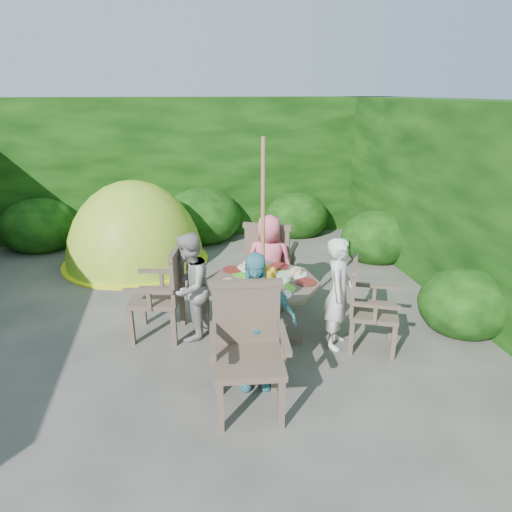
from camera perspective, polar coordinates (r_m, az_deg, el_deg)
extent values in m
plane|color=#42403B|center=(5.48, -10.63, -8.83)|extent=(60.00, 60.00, 0.00)
cube|color=black|center=(8.92, -11.21, 10.85)|extent=(9.00, 1.00, 2.50)
cube|color=black|center=(6.31, 27.87, 5.22)|extent=(1.00, 9.00, 2.50)
cylinder|color=#44362C|center=(4.99, 0.81, -7.10)|extent=(0.12, 0.12, 0.67)
cube|color=#44362C|center=(5.14, 0.80, -10.15)|extent=(0.88, 0.35, 0.06)
cube|color=#44362C|center=(5.14, 0.80, -10.15)|extent=(0.35, 0.88, 0.06)
cylinder|color=#44362C|center=(4.84, 0.83, -3.34)|extent=(1.53, 1.53, 0.04)
cylinder|color=#4CB51F|center=(4.69, -2.03, -3.83)|extent=(0.28, 0.28, 0.00)
cylinder|color=#4CB51F|center=(4.65, 3.30, -4.07)|extent=(0.28, 0.28, 0.00)
cylinder|color=#4CB51F|center=(5.02, -1.44, -2.20)|extent=(0.28, 0.28, 0.00)
cylinder|color=#4CB51F|center=(4.98, 3.53, -2.40)|extent=(0.28, 0.28, 0.00)
cylinder|color=#4CB51F|center=(4.83, 0.84, -3.10)|extent=(0.28, 0.28, 0.00)
cylinder|color=white|center=(4.99, 4.98, -2.29)|extent=(0.25, 0.25, 0.01)
cylinder|color=white|center=(5.17, -0.98, -1.44)|extent=(0.25, 0.25, 0.01)
cylinder|color=white|center=(4.69, -3.59, -3.76)|extent=(0.25, 0.25, 0.01)
cylinder|color=white|center=(4.50, 2.93, -4.81)|extent=(0.25, 0.25, 0.01)
cylinder|color=red|center=(4.81, 6.26, -3.24)|extent=(0.22, 0.22, 0.01)
cylinder|color=red|center=(5.22, 2.84, -1.24)|extent=(0.22, 0.22, 0.01)
cylinder|color=red|center=(5.12, -2.98, -1.67)|extent=(0.22, 0.22, 0.01)
cylinder|color=red|center=(4.63, -4.04, -4.10)|extent=(0.22, 0.22, 0.01)
cylinder|color=red|center=(4.42, 2.11, -5.28)|extent=(0.22, 0.22, 0.01)
cylinder|color=#51A840|center=(4.85, 3.46, -2.63)|extent=(0.18, 0.18, 0.06)
cylinder|color=#915D3A|center=(4.69, 0.86, 1.23)|extent=(0.05, 0.05, 2.20)
cube|color=#44362C|center=(5.00, 14.51, -6.78)|extent=(0.64, 0.65, 0.05)
cube|color=#44362C|center=(4.92, 16.82, -10.24)|extent=(0.06, 0.06, 0.40)
cube|color=#44362C|center=(5.29, 16.58, -7.97)|extent=(0.06, 0.06, 0.40)
cube|color=#44362C|center=(4.90, 11.83, -9.90)|extent=(0.06, 0.06, 0.40)
cube|color=#44362C|center=(5.27, 11.96, -7.65)|extent=(0.06, 0.06, 0.40)
cube|color=#44362C|center=(4.88, 12.06, -3.85)|extent=(0.23, 0.48, 0.48)
cube|color=#44362C|center=(4.69, 14.75, -6.03)|extent=(0.46, 0.23, 0.04)
cube|color=#44362C|center=(5.14, 14.65, -3.63)|extent=(0.46, 0.23, 0.04)
cube|color=#44362C|center=(5.18, -12.34, -5.15)|extent=(0.63, 0.65, 0.05)
cube|color=#44362C|center=(5.54, -13.90, -6.22)|extent=(0.06, 0.06, 0.44)
cube|color=#44362C|center=(5.15, -15.29, -8.46)|extent=(0.06, 0.06, 0.44)
cube|color=#44362C|center=(5.43, -9.20, -6.41)|extent=(0.06, 0.06, 0.44)
cube|color=#44362C|center=(5.03, -10.22, -8.74)|extent=(0.06, 0.06, 0.44)
cube|color=#44362C|center=(5.01, -9.79, -2.32)|extent=(0.16, 0.54, 0.52)
cube|color=#44362C|center=(5.34, -11.79, -1.88)|extent=(0.52, 0.17, 0.04)
cube|color=#44362C|center=(4.85, -13.31, -4.26)|extent=(0.52, 0.17, 0.04)
cube|color=#44362C|center=(6.02, 1.92, -0.90)|extent=(0.74, 0.73, 0.05)
cube|color=#44362C|center=(6.28, 4.51, -2.37)|extent=(0.07, 0.07, 0.46)
cube|color=#44362C|center=(6.37, 0.28, -1.97)|extent=(0.07, 0.07, 0.46)
cube|color=#44362C|center=(5.85, 3.67, -4.10)|extent=(0.07, 0.07, 0.46)
cube|color=#44362C|center=(5.94, -0.86, -3.64)|extent=(0.07, 0.07, 0.46)
cube|color=#44362C|center=(5.68, 1.38, 0.96)|extent=(0.53, 0.28, 0.54)
cube|color=#44362C|center=(5.89, 4.63, 0.83)|extent=(0.28, 0.52, 0.04)
cube|color=#44362C|center=(6.01, -0.68, 1.28)|extent=(0.28, 0.52, 0.04)
cube|color=#44362C|center=(3.90, -0.92, -13.06)|extent=(0.63, 0.61, 0.06)
cube|color=#44362C|center=(3.84, -4.49, -18.27)|extent=(0.06, 0.06, 0.47)
cube|color=#44362C|center=(3.87, 3.19, -17.92)|extent=(0.06, 0.06, 0.47)
cube|color=#44362C|center=(4.24, -4.56, -14.16)|extent=(0.06, 0.06, 0.47)
cube|color=#44362C|center=(4.26, 2.26, -13.88)|extent=(0.06, 0.06, 0.47)
cube|color=#44362C|center=(3.98, -1.21, -7.31)|extent=(0.58, 0.10, 0.56)
cube|color=#44362C|center=(3.78, -5.41, -10.37)|extent=(0.11, 0.56, 0.04)
cube|color=#44362C|center=(3.81, 3.49, -10.02)|extent=(0.11, 0.56, 0.04)
imported|color=silver|center=(4.87, 10.27, -4.63)|extent=(0.46, 0.53, 1.21)
imported|color=#A0A09B|center=(5.01, -8.33, -3.85)|extent=(0.64, 0.71, 1.21)
imported|color=#ED617D|center=(5.61, 1.63, -0.91)|extent=(0.69, 0.57, 1.22)
imported|color=teal|center=(4.14, -0.26, -8.14)|extent=(0.81, 0.41, 1.32)
ellipsoid|color=#79BB24|center=(7.65, -14.67, -0.64)|extent=(2.15, 2.15, 2.62)
ellipsoid|color=black|center=(6.96, -15.06, -2.75)|extent=(0.74, 0.39, 0.90)
cylinder|color=yellow|center=(7.65, -14.68, -0.53)|extent=(2.30, 2.30, 0.03)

